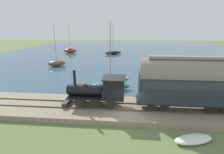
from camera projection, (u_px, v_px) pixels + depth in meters
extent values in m
plane|color=#607542|center=(128.00, 119.00, 15.11)|extent=(200.00, 200.00, 0.00)
cube|color=#38566B|center=(129.00, 52.00, 57.58)|extent=(80.00, 80.00, 0.01)
cube|color=gray|center=(128.00, 110.00, 16.36)|extent=(5.32, 56.00, 0.50)
cube|color=#4C4742|center=(128.00, 110.00, 15.56)|extent=(0.07, 54.88, 0.12)
cube|color=#4C4742|center=(128.00, 103.00, 16.99)|extent=(0.07, 54.88, 0.12)
cylinder|color=black|center=(111.00, 104.00, 15.55)|extent=(0.12, 0.97, 0.97)
cylinder|color=black|center=(112.00, 97.00, 16.99)|extent=(0.12, 0.97, 0.97)
cylinder|color=black|center=(95.00, 103.00, 15.68)|extent=(0.12, 0.97, 0.97)
cylinder|color=black|center=(98.00, 97.00, 17.12)|extent=(0.12, 0.97, 0.97)
cylinder|color=black|center=(79.00, 103.00, 15.81)|extent=(0.12, 0.97, 0.97)
cylinder|color=black|center=(83.00, 96.00, 17.25)|extent=(0.12, 0.97, 0.97)
cube|color=black|center=(96.00, 96.00, 16.29)|extent=(2.00, 5.19, 0.12)
cylinder|color=black|center=(85.00, 90.00, 16.23)|extent=(1.01, 3.11, 1.01)
cylinder|color=black|center=(68.00, 89.00, 16.38)|extent=(0.96, 0.08, 0.96)
cylinder|color=black|center=(75.00, 77.00, 15.99)|extent=(0.25, 0.25, 1.36)
sphere|color=tan|center=(85.00, 83.00, 16.06)|extent=(0.36, 0.36, 0.36)
cube|color=black|center=(114.00, 87.00, 15.89)|extent=(1.90, 1.82, 1.71)
cube|color=#282828|center=(114.00, 78.00, 15.64)|extent=(2.10, 2.06, 0.10)
cube|color=#2D2823|center=(67.00, 102.00, 16.74)|extent=(1.80, 0.44, 0.32)
cylinder|color=black|center=(217.00, 102.00, 16.13)|extent=(0.12, 0.76, 0.76)
cylinder|color=black|center=(212.00, 109.00, 14.79)|extent=(0.12, 0.76, 0.76)
cylinder|color=black|center=(205.00, 102.00, 16.23)|extent=(0.12, 0.76, 0.76)
cylinder|color=black|center=(164.00, 107.00, 15.15)|extent=(0.12, 0.76, 0.76)
cylinder|color=black|center=(161.00, 100.00, 16.59)|extent=(0.12, 0.76, 0.76)
cylinder|color=black|center=(152.00, 107.00, 15.25)|extent=(0.12, 0.76, 0.76)
cylinder|color=black|center=(150.00, 100.00, 16.69)|extent=(0.12, 0.76, 0.76)
cube|color=black|center=(186.00, 101.00, 15.61)|extent=(2.03, 8.75, 0.16)
cube|color=#232833|center=(187.00, 87.00, 15.23)|extent=(2.25, 8.40, 2.56)
cube|color=#2D333D|center=(188.00, 82.00, 15.11)|extent=(2.28, 7.87, 0.72)
cylinder|color=gray|center=(189.00, 73.00, 14.89)|extent=(2.36, 8.40, 2.36)
cube|color=gray|center=(191.00, 58.00, 14.53)|extent=(0.79, 7.00, 0.24)
ellipsoid|color=black|center=(113.00, 53.00, 52.28)|extent=(4.11, 5.43, 0.90)
cylinder|color=#9E8460|center=(113.00, 38.00, 51.09)|extent=(0.10, 0.10, 7.83)
ellipsoid|color=#236B42|center=(110.00, 86.00, 22.35)|extent=(1.63, 5.02, 0.91)
cylinder|color=#9E8460|center=(110.00, 53.00, 21.22)|extent=(0.10, 0.10, 7.46)
cube|color=silver|center=(110.00, 81.00, 22.17)|extent=(0.87, 1.53, 0.45)
ellipsoid|color=brown|center=(57.00, 63.00, 35.87)|extent=(2.92, 3.79, 1.18)
cylinder|color=#9E8460|center=(55.00, 43.00, 34.76)|extent=(0.10, 0.10, 6.97)
ellipsoid|color=#B72D23|center=(70.00, 51.00, 55.28)|extent=(2.28, 4.56, 1.26)
cylinder|color=#9E8460|center=(69.00, 36.00, 54.01)|extent=(0.10, 0.10, 8.03)
cube|color=silver|center=(70.00, 48.00, 55.05)|extent=(1.17, 1.44, 0.45)
ellipsoid|color=#B7B2A3|center=(120.00, 77.00, 27.24)|extent=(1.92, 2.96, 0.38)
ellipsoid|color=#B7B2A3|center=(173.00, 82.00, 25.14)|extent=(2.31, 2.42, 0.33)
ellipsoid|color=silver|center=(193.00, 139.00, 12.07)|extent=(1.88, 3.00, 0.44)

